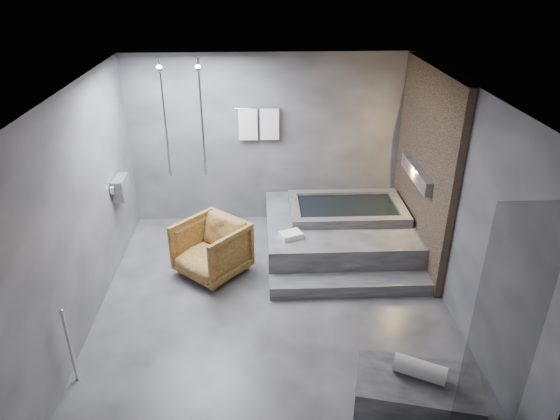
{
  "coord_description": "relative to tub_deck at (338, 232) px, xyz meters",
  "views": [
    {
      "loc": [
        -0.15,
        -5.27,
        4.04
      ],
      "look_at": [
        0.1,
        0.3,
        1.24
      ],
      "focal_mm": 32.0,
      "sensor_mm": 36.0,
      "label": 1
    }
  ],
  "objects": [
    {
      "name": "room",
      "position": [
        -0.65,
        -1.21,
        1.48
      ],
      "size": [
        5.0,
        5.04,
        2.82
      ],
      "color": "#313133",
      "rests_on": "ground"
    },
    {
      "name": "tub_deck",
      "position": [
        0.0,
        0.0,
        0.0
      ],
      "size": [
        2.2,
        2.0,
        0.5
      ],
      "primitive_type": "cube",
      "color": "#363639",
      "rests_on": "ground"
    },
    {
      "name": "tub_step",
      "position": [
        0.0,
        -1.18,
        -0.16
      ],
      "size": [
        2.2,
        0.36,
        0.18
      ],
      "primitive_type": "cube",
      "color": "#363639",
      "rests_on": "ground"
    },
    {
      "name": "concrete_bench",
      "position": [
        0.26,
        -3.32,
        0.01
      ],
      "size": [
        1.26,
        0.89,
        0.52
      ],
      "primitive_type": "cube",
      "rotation": [
        0.0,
        0.0,
        -0.24
      ],
      "color": "#323234",
      "rests_on": "ground"
    },
    {
      "name": "driftwood_chair",
      "position": [
        -1.9,
        -0.66,
        0.15
      ],
      "size": [
        1.21,
        1.22,
        0.79
      ],
      "primitive_type": "imported",
      "rotation": [
        0.0,
        0.0,
        -0.73
      ],
      "color": "#4E3213",
      "rests_on": "ground"
    },
    {
      "name": "rolled_towel",
      "position": [
        0.27,
        -3.27,
        0.35
      ],
      "size": [
        0.51,
        0.38,
        0.17
      ],
      "primitive_type": "cylinder",
      "rotation": [
        0.0,
        1.57,
        -0.49
      ],
      "color": "silver",
      "rests_on": "concrete_bench"
    },
    {
      "name": "deck_towel",
      "position": [
        -0.77,
        -0.57,
        0.29
      ],
      "size": [
        0.36,
        0.32,
        0.08
      ],
      "primitive_type": "cube",
      "rotation": [
        0.0,
        0.0,
        0.39
      ],
      "color": "white",
      "rests_on": "tub_deck"
    }
  ]
}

